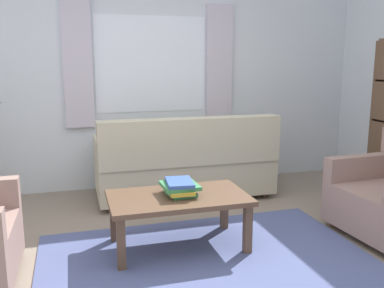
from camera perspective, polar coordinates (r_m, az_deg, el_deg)
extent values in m
plane|color=gray|center=(3.27, 2.46, -16.00)|extent=(6.24, 6.24, 0.00)
cube|color=silver|center=(5.10, -5.63, 8.96)|extent=(5.32, 0.12, 2.60)
cube|color=white|center=(5.04, -5.53, 10.64)|extent=(1.30, 0.01, 1.10)
cube|color=silver|center=(4.92, -15.15, 10.30)|extent=(0.32, 0.06, 1.40)
cube|color=silver|center=(5.23, 3.66, 10.68)|extent=(0.32, 0.06, 1.40)
cube|color=#4C5684|center=(3.26, 2.46, -15.91)|extent=(2.49, 1.78, 0.01)
cube|color=#BCB293|center=(4.73, -1.12, -4.07)|extent=(1.90, 0.80, 0.38)
cube|color=#BCB293|center=(4.33, -0.04, 0.36)|extent=(1.90, 0.20, 0.48)
cube|color=#BCB293|center=(4.95, 8.64, 0.18)|extent=(0.16, 0.80, 0.24)
cube|color=#BCB293|center=(4.51, -11.86, -0.99)|extent=(0.16, 0.80, 0.24)
cylinder|color=brown|center=(5.33, 6.93, -4.84)|extent=(0.06, 0.06, 0.06)
cylinder|color=brown|center=(4.94, -11.66, -6.29)|extent=(0.06, 0.06, 0.06)
cylinder|color=brown|center=(4.81, 9.74, -6.70)|extent=(0.06, 0.06, 0.06)
cylinder|color=brown|center=(4.37, -11.00, -8.58)|extent=(0.06, 0.06, 0.06)
cylinder|color=brown|center=(3.60, -22.98, -13.69)|extent=(0.05, 0.05, 0.06)
cube|color=gray|center=(4.22, 22.13, -2.86)|extent=(0.81, 0.17, 0.22)
cylinder|color=brown|center=(4.15, 18.44, -10.07)|extent=(0.05, 0.05, 0.06)
cube|color=brown|center=(3.39, -1.87, -7.27)|extent=(1.10, 0.64, 0.04)
cube|color=brown|center=(3.15, -9.53, -13.20)|extent=(0.06, 0.06, 0.40)
cube|color=brown|center=(3.39, 7.50, -11.35)|extent=(0.06, 0.06, 0.40)
cube|color=brown|center=(3.63, -10.52, -9.88)|extent=(0.06, 0.06, 0.40)
cube|color=brown|center=(3.84, 4.37, -8.55)|extent=(0.06, 0.06, 0.40)
cube|color=#387F4C|center=(3.39, -1.56, -6.62)|extent=(0.23, 0.27, 0.03)
cube|color=gold|center=(3.38, -1.76, -6.16)|extent=(0.20, 0.31, 0.03)
cube|color=#387F4C|center=(3.38, -1.65, -5.63)|extent=(0.29, 0.31, 0.03)
cube|color=#335199|center=(3.36, -1.68, -5.20)|extent=(0.23, 0.32, 0.03)
cube|color=brown|center=(5.14, 24.27, 3.00)|extent=(0.30, 0.04, 1.70)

